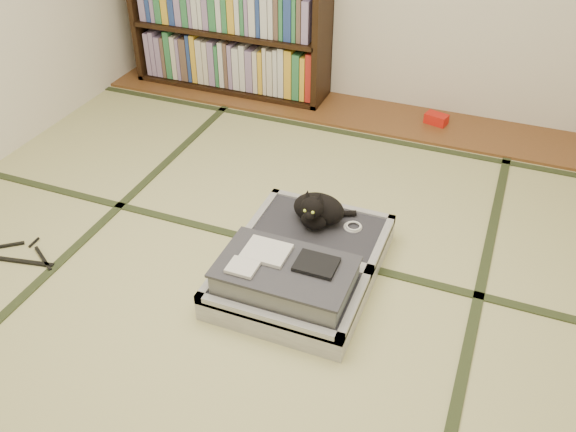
% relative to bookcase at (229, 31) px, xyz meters
% --- Properties ---
extents(floor, '(4.50, 4.50, 0.00)m').
position_rel_bookcase_xyz_m(floor, '(1.09, -2.07, -0.45)').
color(floor, '#CCCC88').
rests_on(floor, ground).
extents(wood_strip, '(4.00, 0.50, 0.02)m').
position_rel_bookcase_xyz_m(wood_strip, '(1.09, -0.07, -0.44)').
color(wood_strip, brown).
rests_on(wood_strip, ground).
extents(red_item, '(0.17, 0.13, 0.07)m').
position_rel_bookcase_xyz_m(red_item, '(1.59, -0.04, -0.40)').
color(red_item, red).
rests_on(red_item, wood_strip).
extents(tatami_borders, '(4.00, 4.50, 0.01)m').
position_rel_bookcase_xyz_m(tatami_borders, '(1.09, -1.57, -0.45)').
color(tatami_borders, '#2D381E').
rests_on(tatami_borders, ground).
extents(bookcase, '(1.49, 0.34, 0.96)m').
position_rel_bookcase_xyz_m(bookcase, '(0.00, 0.00, 0.00)').
color(bookcase, black).
rests_on(bookcase, wood_strip).
extents(suitcase, '(0.69, 0.91, 0.27)m').
position_rel_bookcase_xyz_m(suitcase, '(1.27, -1.88, -0.36)').
color(suitcase, silver).
rests_on(suitcase, floor).
extents(cat, '(0.30, 0.31, 0.25)m').
position_rel_bookcase_xyz_m(cat, '(1.25, -1.58, -0.23)').
color(cat, black).
rests_on(cat, suitcase).
extents(cable_coil, '(0.10, 0.10, 0.02)m').
position_rel_bookcase_xyz_m(cable_coil, '(1.43, -1.54, -0.31)').
color(cable_coil, white).
rests_on(cable_coil, suitcase).
extents(hanger, '(0.45, 0.25, 0.01)m').
position_rel_bookcase_xyz_m(hanger, '(-0.13, -2.24, -0.44)').
color(hanger, black).
rests_on(hanger, floor).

